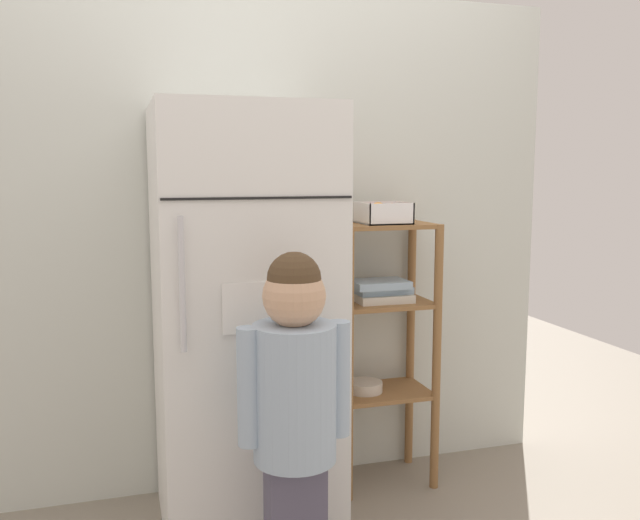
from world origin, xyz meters
TOP-DOWN VIEW (x-y plane):
  - ground_plane at (0.00, 0.00)m, footprint 6.00×6.00m
  - kitchen_wall_back at (0.00, 0.36)m, footprint 2.55×0.03m
  - refrigerator at (-0.16, 0.02)m, footprint 0.63×0.65m
  - child_standing at (-0.10, -0.48)m, footprint 0.35×0.26m
  - pantry_shelf_unit at (0.45, 0.18)m, footprint 0.42×0.29m
  - fruit_bin at (0.45, 0.16)m, footprint 0.19×0.19m

SIDE VIEW (x-z plane):
  - ground_plane at x=0.00m, z-range 0.00..0.00m
  - child_standing at x=-0.10m, z-range 0.12..1.21m
  - pantry_shelf_unit at x=0.45m, z-range 0.13..1.24m
  - refrigerator at x=-0.16m, z-range 0.00..1.56m
  - kitchen_wall_back at x=0.00m, z-range 0.00..2.06m
  - fruit_bin at x=0.45m, z-range 1.11..1.20m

